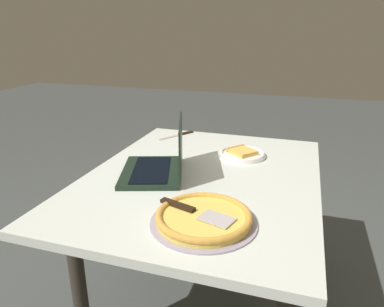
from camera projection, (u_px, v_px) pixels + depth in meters
name	position (u px, v px, depth m)	size (l,w,h in m)	color
dining_table	(203.00, 193.00, 1.52)	(1.23, 0.95, 0.71)	silver
laptop	(160.00, 164.00, 1.48)	(0.40, 0.35, 0.23)	black
pizza_plate	(242.00, 154.00, 1.70)	(0.22, 0.22, 0.04)	white
pizza_tray	(204.00, 218.00, 1.11)	(0.34, 0.34, 0.04)	#9C91A7
table_knife	(180.00, 135.00, 2.03)	(0.22, 0.15, 0.01)	beige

